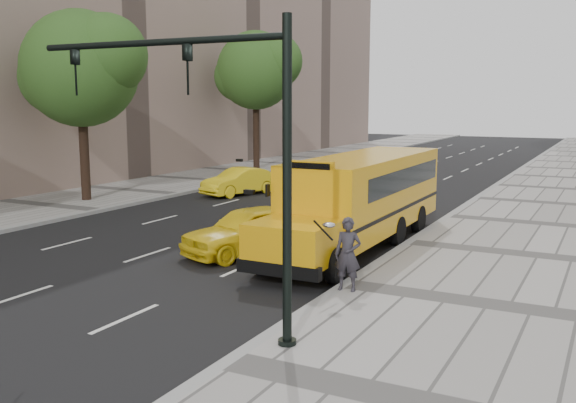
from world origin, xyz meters
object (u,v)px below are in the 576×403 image
at_px(tree_c, 257,70).
at_px(taxi_near, 250,230).
at_px(pedestrian, 348,254).
at_px(school_bus, 363,193).
at_px(taxi_far, 240,181).
at_px(traffic_signal, 223,139).
at_px(tree_b, 82,68).

height_order(tree_c, taxi_near, tree_c).
height_order(taxi_near, pedestrian, pedestrian).
relative_size(school_bus, taxi_far, 2.73).
xyz_separation_m(school_bus, traffic_signal, (0.69, -9.62, 2.33)).
distance_m(taxi_near, traffic_signal, 8.14).
bearing_deg(traffic_signal, tree_b, 142.44).
bearing_deg(taxi_far, traffic_signal, -41.28).
relative_size(tree_c, taxi_far, 2.26).
relative_size(school_bus, pedestrian, 6.25).
height_order(tree_c, traffic_signal, tree_c).
bearing_deg(taxi_near, tree_c, 142.75).
distance_m(tree_c, taxi_far, 13.33).
height_order(school_bus, taxi_far, school_bus).
bearing_deg(traffic_signal, tree_c, 118.93).
distance_m(tree_b, tree_c, 16.23).
bearing_deg(school_bus, tree_b, 170.96).
height_order(tree_c, school_bus, tree_c).
bearing_deg(tree_c, taxi_near, -60.51).
height_order(tree_b, taxi_near, tree_b).
bearing_deg(tree_c, school_bus, -51.30).
bearing_deg(pedestrian, school_bus, 100.74).
height_order(tree_b, traffic_signal, tree_b).
relative_size(school_bus, traffic_signal, 1.81).
distance_m(tree_c, taxi_near, 25.56).
height_order(tree_b, school_bus, tree_b).
bearing_deg(school_bus, tree_c, 128.70).
bearing_deg(tree_b, pedestrian, -25.91).
bearing_deg(taxi_far, taxi_near, -39.11).
bearing_deg(tree_b, tree_c, 90.00).
bearing_deg(tree_b, traffic_signal, -37.56).
distance_m(pedestrian, traffic_signal, 5.04).
bearing_deg(school_bus, taxi_near, -131.85).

